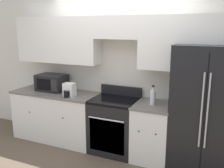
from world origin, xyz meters
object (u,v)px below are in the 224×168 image
Objects in this scene: microwave at (52,82)px; bottle at (153,97)px; oven_range at (114,125)px; refrigerator at (206,109)px.

microwave is 1.91m from bottle.
microwave is at bearing 177.35° from bottle.
oven_range is 1.99× the size of microwave.
bottle is at bearing -1.65° from oven_range.
oven_range is 0.84m from bottle.
oven_range is at bearing -176.92° from refrigerator.
bottle is (0.63, -0.02, 0.56)m from oven_range.
bottle reaches higher than oven_range.
refrigerator reaches higher than microwave.
refrigerator is at bearing 0.10° from microwave.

